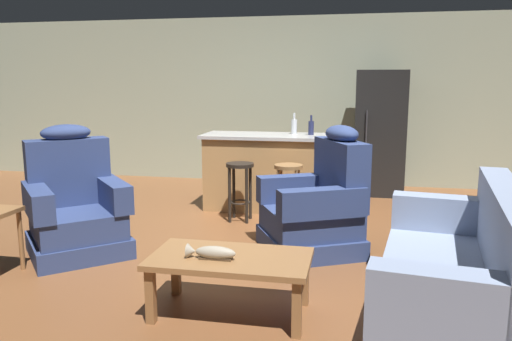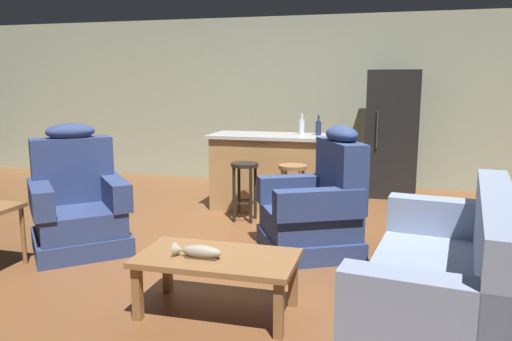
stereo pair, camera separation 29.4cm
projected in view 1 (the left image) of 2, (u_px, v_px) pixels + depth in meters
The scene contains 13 objects.
ground_plane at pixel (253, 241), 5.08m from camera, with size 12.00×12.00×0.00m.
back_wall at pixel (293, 101), 7.87m from camera, with size 12.00×0.05×2.60m.
coffee_table at pixel (230, 264), 3.43m from camera, with size 1.10×0.60×0.42m.
fish_figurine at pixel (211, 253), 3.37m from camera, with size 0.34×0.10×0.10m.
couch at pixel (459, 280), 3.22m from camera, with size 1.10×2.00×0.94m.
recliner_near_lamp at pixel (75, 208), 4.70m from camera, with size 1.19×1.19×1.20m.
recliner_near_island at pixel (318, 207), 4.74m from camera, with size 1.13×1.13×1.20m.
kitchen_island at pixel (274, 172), 6.30m from camera, with size 1.80×0.70×0.95m.
bar_stool_left at pixel (240, 181), 5.75m from camera, with size 0.32×0.32×0.68m.
bar_stool_right at pixel (288, 183), 5.64m from camera, with size 0.32×0.32×0.68m.
refrigerator at pixel (379, 133), 7.13m from camera, with size 0.70×0.69×1.76m.
bottle_tall_green at pixel (311, 127), 6.18m from camera, with size 0.07×0.07×0.24m.
bottle_short_amber at pixel (294, 126), 6.27m from camera, with size 0.07×0.07×0.26m.
Camera 1 is at (0.99, -4.78, 1.60)m, focal length 35.00 mm.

